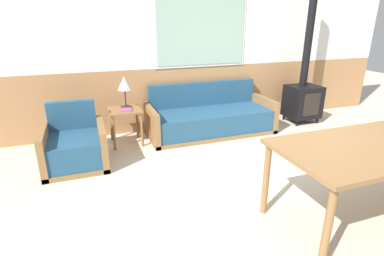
{
  "coord_description": "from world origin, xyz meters",
  "views": [
    {
      "loc": [
        -2.1,
        -2.21,
        1.79
      ],
      "look_at": [
        -0.9,
        1.12,
        0.51
      ],
      "focal_mm": 28.0,
      "sensor_mm": 36.0,
      "label": 1
    }
  ],
  "objects": [
    {
      "name": "ground_plane",
      "position": [
        0.0,
        0.0,
        0.0
      ],
      "size": [
        16.0,
        16.0,
        0.0
      ],
      "primitive_type": "plane",
      "color": "beige"
    },
    {
      "name": "wall_back",
      "position": [
        -0.01,
        2.63,
        1.37
      ],
      "size": [
        7.2,
        0.09,
        2.7
      ],
      "color": "#AD7A4C",
      "rests_on": "ground_plane"
    },
    {
      "name": "side_table",
      "position": [
        -1.59,
        2.16,
        0.44
      ],
      "size": [
        0.47,
        0.47,
        0.55
      ],
      "color": "olive",
      "rests_on": "ground_plane"
    },
    {
      "name": "dining_table",
      "position": [
        0.3,
        -0.48,
        0.7
      ],
      "size": [
        1.9,
        0.91,
        0.77
      ],
      "color": "olive",
      "rests_on": "ground_plane"
    },
    {
      "name": "wood_stove",
      "position": [
        1.62,
        2.12,
        0.57
      ],
      "size": [
        0.57,
        0.49,
        2.46
      ],
      "color": "black",
      "rests_on": "ground_plane"
    },
    {
      "name": "book_stack",
      "position": [
        -1.58,
        2.08,
        0.55
      ],
      "size": [
        0.18,
        0.17,
        0.02
      ],
      "color": "#994C84",
      "rests_on": "side_table"
    },
    {
      "name": "table_lamp",
      "position": [
        -1.56,
        2.24,
        0.89
      ],
      "size": [
        0.2,
        0.2,
        0.47
      ],
      "color": "#262628",
      "rests_on": "side_table"
    },
    {
      "name": "armchair",
      "position": [
        -2.32,
        1.64,
        0.24
      ],
      "size": [
        0.77,
        0.8,
        0.78
      ],
      "rotation": [
        0.0,
        0.0,
        0.1
      ],
      "color": "olive",
      "rests_on": "ground_plane"
    },
    {
      "name": "couch",
      "position": [
        -0.21,
        2.15,
        0.24
      ],
      "size": [
        2.08,
        0.84,
        0.8
      ],
      "color": "olive",
      "rests_on": "ground_plane"
    }
  ]
}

